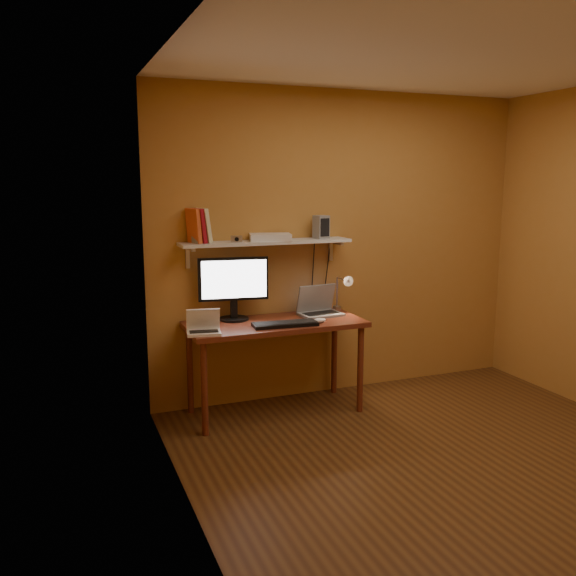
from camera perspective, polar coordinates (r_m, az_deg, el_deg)
name	(u,v)px	position (r m, az deg, el deg)	size (l,w,h in m)	color
room	(457,270)	(3.96, 15.57, 1.64)	(3.44, 3.24, 2.64)	#5B3717
desk	(275,332)	(4.84, -1.21, -4.16)	(1.40, 0.60, 0.75)	maroon
wall_shelf	(266,243)	(4.90, -2.03, 4.27)	(1.40, 0.25, 0.21)	silver
monitor	(233,285)	(4.84, -5.12, 0.27)	(0.56, 0.27, 0.50)	black
laptop	(319,307)	(5.06, 2.88, -1.77)	(0.36, 0.28, 0.25)	gray
netbook	(203,327)	(4.49, -7.91, -3.60)	(0.27, 0.21, 0.18)	white
keyboard	(285,324)	(4.68, -0.27, -3.40)	(0.50, 0.17, 0.03)	black
mouse	(320,320)	(4.79, 2.98, -3.04)	(0.10, 0.07, 0.04)	white
desk_lamp	(343,288)	(5.15, 5.19, 0.02)	(0.09, 0.23, 0.38)	silver
speaker_left	(200,232)	(4.74, -8.26, 5.19)	(0.09, 0.09, 0.17)	gray
speaker_right	(321,227)	(5.08, 3.12, 5.73)	(0.11, 0.11, 0.19)	gray
books	(198,226)	(4.75, -8.39, 5.79)	(0.18, 0.19, 0.27)	#D25627
shelf_camera	(237,239)	(4.76, -4.83, 4.59)	(0.09, 0.05, 0.05)	silver
router	(270,237)	(4.91, -1.68, 4.79)	(0.33, 0.22, 0.05)	white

